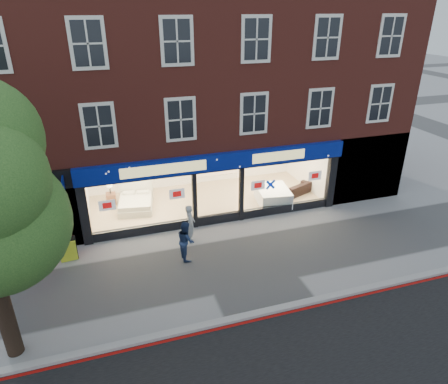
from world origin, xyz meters
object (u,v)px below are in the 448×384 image
mattress_stack (273,196)px  a_board (68,250)px  pedestrian_blue (186,240)px  pedestrian_grey (190,224)px  sofa (297,188)px  display_bed (136,202)px

mattress_stack → a_board: 9.43m
pedestrian_blue → pedestrian_grey: bearing=-24.8°
a_board → pedestrian_grey: bearing=-5.8°
sofa → mattress_stack: bearing=-2.3°
display_bed → mattress_stack: bearing=-2.7°
mattress_stack → pedestrian_blue: pedestrian_blue is taller
sofa → pedestrian_grey: (-6.12, -2.66, 0.44)m
mattress_stack → pedestrian_blue: (-4.97, -3.18, 0.31)m
mattress_stack → pedestrian_blue: bearing=-147.4°
display_bed → sofa: size_ratio=1.11×
sofa → pedestrian_blue: (-6.55, -3.77, 0.40)m
mattress_stack → pedestrian_grey: pedestrian_grey is taller
sofa → pedestrian_blue: pedestrian_blue is taller
pedestrian_grey → pedestrian_blue: 1.18m
a_board → mattress_stack: bearing=7.1°
display_bed → sofa: 7.97m
pedestrian_blue → display_bed: bearing=13.2°
display_bed → pedestrian_blue: 4.79m
a_board → pedestrian_grey: 4.68m
mattress_stack → display_bed: bearing=167.7°
pedestrian_blue → mattress_stack: bearing=-60.9°
display_bed → pedestrian_grey: 3.93m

